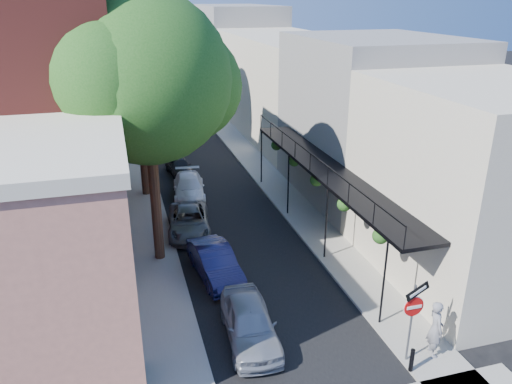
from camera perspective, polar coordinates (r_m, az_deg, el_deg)
road_surface at (r=41.95m, az=-8.45°, el=6.09°), size 6.00×64.00×0.01m
sidewalk_left at (r=41.64m, az=-13.93°, el=5.65°), size 2.00×64.00×0.12m
sidewalk_right at (r=42.60m, az=-3.09°, el=6.61°), size 2.00×64.00×0.12m
buildings_left at (r=39.62m, az=-22.28°, el=11.15°), size 10.10×59.10×12.00m
buildings_right at (r=42.57m, az=3.67°, el=12.60°), size 9.80×55.00×10.00m
sign_post at (r=16.51m, az=17.55°, el=-12.70°), size 0.89×0.17×2.99m
bollard at (r=17.02m, az=17.37°, el=-17.87°), size 0.14×0.14×0.80m
oak_near at (r=20.72m, az=-11.29°, el=12.36°), size 7.48×6.80×11.42m
oak_mid at (r=28.70m, az=-12.80°, el=13.07°), size 6.60×6.00×10.20m
oak_far at (r=37.56m, az=-13.85°, el=16.74°), size 7.70×7.00×11.90m
parked_car_a at (r=17.51m, az=-0.72°, el=-14.70°), size 1.91×4.20×1.40m
parked_car_b at (r=21.06m, az=-4.69°, el=-8.05°), size 1.87×4.19×1.34m
parked_car_c at (r=25.00m, az=-7.66°, el=-3.34°), size 2.55×4.56×1.21m
parked_car_d at (r=29.30m, az=-7.67°, el=0.54°), size 2.23×4.48×1.25m
parked_car_e at (r=33.20m, az=-8.76°, el=2.94°), size 1.76×3.53×1.16m
pedestrian at (r=17.56m, az=19.83°, el=-14.45°), size 0.62×0.80×1.97m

